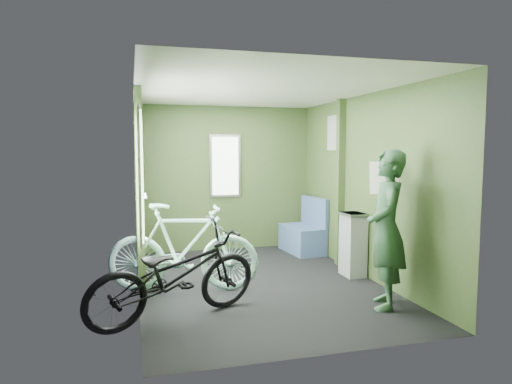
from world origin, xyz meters
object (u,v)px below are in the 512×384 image
bicycle_mint (184,292)px  passenger (387,229)px  bicycle_black (177,321)px  waste_box (353,244)px  bench_seat (303,236)px

bicycle_mint → passenger: size_ratio=1.05×
bicycle_black → passenger: passenger is taller
waste_box → bicycle_black: bearing=-156.8°
waste_box → bench_seat: (-0.12, 1.43, -0.15)m
bicycle_mint → passenger: 2.34m
passenger → waste_box: bearing=-167.1°
passenger → waste_box: passenger is taller
bicycle_black → waste_box: 2.57m
bicycle_mint → bench_seat: size_ratio=1.96×
bicycle_black → passenger: 2.26m
bicycle_black → bench_seat: bench_seat is taller
bicycle_black → bicycle_mint: bearing=-32.0°
passenger → bench_seat: (0.11, 2.58, -0.55)m
bicycle_mint → waste_box: waste_box is taller
bicycle_mint → bicycle_black: bearing=-178.4°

